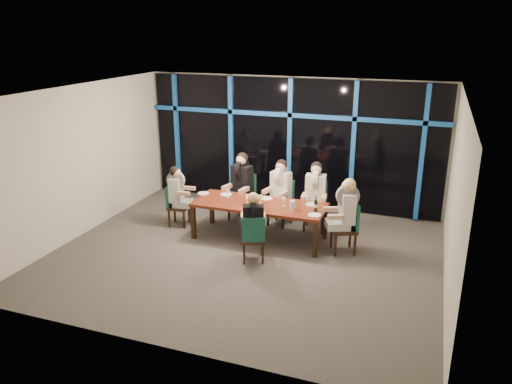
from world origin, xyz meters
TOP-DOWN VIEW (x-y plane):
  - room at (0.00, 0.00)m, footprint 7.04×7.00m
  - window_wall at (0.01, 2.93)m, footprint 6.86×0.43m
  - dining_table at (0.00, 0.80)m, footprint 2.60×1.00m
  - chair_far_left at (-0.69, 1.70)m, footprint 0.57×0.57m
  - chair_far_mid at (0.18, 1.74)m, footprint 0.54×0.54m
  - chair_far_right at (0.92, 1.71)m, footprint 0.51×0.51m
  - chair_end_left at (-1.93, 0.89)m, footprint 0.46×0.46m
  - chair_end_right at (1.77, 0.79)m, footprint 0.60×0.60m
  - chair_near_mid at (0.25, -0.22)m, footprint 0.54×0.54m
  - diner_far_left at (-0.70, 1.61)m, footprint 0.57×0.69m
  - diner_far_mid at (0.16, 1.66)m, footprint 0.54×0.65m
  - diner_far_right at (0.92, 1.63)m, footprint 0.52×0.64m
  - diner_end_left at (-1.86, 0.90)m, footprint 0.58×0.47m
  - diner_end_right at (1.69, 0.75)m, footprint 0.68×0.62m
  - diner_near_mid at (0.22, -0.15)m, footprint 0.55×0.61m
  - plate_far_left at (-0.82, 1.06)m, footprint 0.24×0.24m
  - plate_far_mid at (0.04, 1.11)m, footprint 0.24×0.24m
  - plate_far_right at (0.99, 1.06)m, footprint 0.24×0.24m
  - plate_end_left at (-1.28, 0.97)m, footprint 0.24×0.24m
  - plate_end_right at (1.17, 0.53)m, footprint 0.24×0.24m
  - plate_near_mid at (0.02, 0.37)m, footprint 0.24×0.24m
  - wine_bottle at (1.14, 0.75)m, footprint 0.07×0.07m
  - water_pitcher at (0.71, 0.66)m, footprint 0.12×0.10m
  - tea_light at (-0.12, 0.49)m, footprint 0.05×0.05m
  - wine_glass_a at (-0.21, 0.68)m, footprint 0.07×0.07m
  - wine_glass_b at (0.02, 0.84)m, footprint 0.06×0.06m
  - wine_glass_c at (0.49, 0.81)m, footprint 0.07×0.07m
  - wine_glass_d at (-0.73, 0.94)m, footprint 0.06×0.06m
  - wine_glass_e at (0.91, 1.05)m, footprint 0.07×0.07m

SIDE VIEW (x-z plane):
  - chair_end_left at x=-1.93m, z-range 0.05..0.94m
  - chair_near_mid at x=0.25m, z-range 0.05..0.95m
  - chair_far_mid at x=0.18m, z-range 0.06..1.03m
  - chair_end_right at x=1.77m, z-range 0.06..1.04m
  - chair_far_right at x=0.92m, z-range 0.06..1.05m
  - chair_far_left at x=-0.69m, z-range 0.06..1.09m
  - dining_table at x=0.00m, z-range 0.31..1.06m
  - plate_far_left at x=-0.82m, z-range 0.75..0.76m
  - plate_far_mid at x=0.04m, z-range 0.75..0.76m
  - plate_far_right at x=0.99m, z-range 0.75..0.76m
  - plate_end_left at x=-1.28m, z-range 0.75..0.76m
  - plate_end_right at x=1.17m, z-range 0.75..0.76m
  - plate_near_mid at x=0.02m, z-range 0.75..0.76m
  - tea_light at x=-0.12m, z-range 0.75..0.78m
  - water_pitcher at x=0.71m, z-range 0.75..0.94m
  - diner_end_left at x=-1.86m, z-range 0.42..1.28m
  - diner_near_mid at x=0.22m, z-range 0.42..1.30m
  - wine_bottle at x=1.14m, z-range 0.72..1.01m
  - wine_glass_b at x=0.02m, z-range 0.79..0.95m
  - wine_glass_d at x=-0.73m, z-range 0.79..0.95m
  - wine_glass_c at x=0.49m, z-range 0.79..0.96m
  - wine_glass_e at x=0.91m, z-range 0.79..0.96m
  - wine_glass_a at x=-0.21m, z-range 0.79..0.98m
  - diner_far_mid at x=0.16m, z-range 0.46..1.41m
  - diner_end_right at x=1.69m, z-range 0.46..1.42m
  - diner_far_right at x=0.92m, z-range 0.46..1.43m
  - diner_far_left at x=-0.70m, z-range 0.48..1.49m
  - window_wall at x=0.01m, z-range 0.08..3.02m
  - room at x=0.00m, z-range 0.51..3.53m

